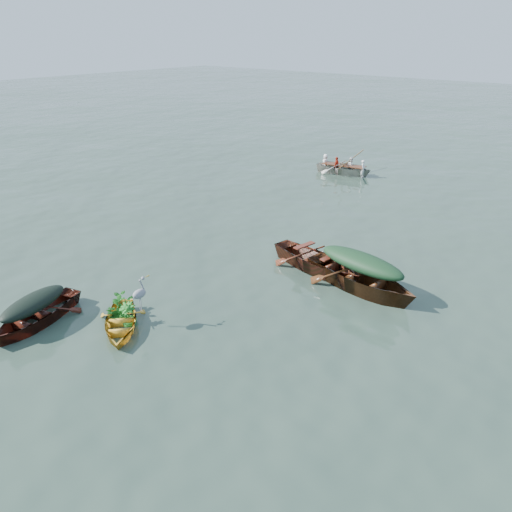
{
  "coord_description": "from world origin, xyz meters",
  "views": [
    {
      "loc": [
        9.43,
        -8.76,
        7.03
      ],
      "look_at": [
        0.3,
        2.22,
        0.5
      ],
      "focal_mm": 35.0,
      "sensor_mm": 36.0,
      "label": 1
    }
  ],
  "objects": [
    {
      "name": "dark_tarp_cover",
      "position": [
        -2.08,
        -3.87,
        0.66
      ],
      "size": [
        1.26,
        2.14,
        0.4
      ],
      "primitive_type": "ellipsoid",
      "rotation": [
        0.0,
        0.0,
        0.27
      ],
      "color": "black",
      "rests_on": "dark_covered_boat"
    },
    {
      "name": "dinghy_weeds",
      "position": [
        -0.58,
        -2.25,
        0.66
      ],
      "size": [
        1.14,
        1.12,
        0.6
      ],
      "primitive_type": "imported",
      "rotation": [
        0.0,
        0.0,
        0.85
      ],
      "color": "#185E19",
      "rests_on": "yellow_dinghy"
    },
    {
      "name": "oars",
      "position": [
        -3.52,
        14.04,
        0.52
      ],
      "size": [
        1.05,
        2.67,
        0.06
      ],
      "primitive_type": null,
      "rotation": [
        0.0,
        0.0,
        1.75
      ],
      "color": "brown",
      "rests_on": "rowed_boat"
    },
    {
      "name": "yellow_dinghy",
      "position": [
        -0.18,
        -2.63,
        0.0
      ],
      "size": [
        2.89,
        2.74,
        0.73
      ],
      "primitive_type": "imported",
      "rotation": [
        0.0,
        0.0,
        0.85
      ],
      "color": "gold",
      "rests_on": "ground"
    },
    {
      "name": "rowed_boat",
      "position": [
        -3.52,
        14.04,
        0.0
      ],
      "size": [
        4.29,
        1.96,
        0.98
      ],
      "primitive_type": "imported",
      "rotation": [
        0.0,
        0.0,
        1.75
      ],
      "color": "beige",
      "rests_on": "ground"
    },
    {
      "name": "heron",
      "position": [
        0.14,
        -2.19,
        0.82
      ],
      "size": [
        0.49,
        0.47,
        0.92
      ],
      "primitive_type": null,
      "rotation": [
        0.0,
        0.0,
        0.85
      ],
      "color": "gray",
      "rests_on": "yellow_dinghy"
    },
    {
      "name": "green_tarp_boat",
      "position": [
        3.48,
        3.16,
        0.0
      ],
      "size": [
        5.28,
        2.3,
        1.24
      ],
      "primitive_type": "imported",
      "rotation": [
        0.0,
        0.0,
        1.43
      ],
      "color": "#4E2812",
      "rests_on": "ground"
    },
    {
      "name": "rowers",
      "position": [
        -3.52,
        14.04,
        0.87
      ],
      "size": [
        3.05,
        1.61,
        0.76
      ],
      "primitive_type": "imported",
      "rotation": [
        0.0,
        0.0,
        1.75
      ],
      "color": "silver",
      "rests_on": "rowed_boat"
    },
    {
      "name": "ground",
      "position": [
        0.0,
        0.0,
        0.0
      ],
      "size": [
        140.0,
        140.0,
        0.0
      ],
      "primitive_type": "plane",
      "color": "#324639",
      "rests_on": "ground"
    },
    {
      "name": "green_tarp_cover",
      "position": [
        3.48,
        3.16,
        0.88
      ],
      "size": [
        2.9,
        1.27,
        0.52
      ],
      "primitive_type": "ellipsoid",
      "rotation": [
        0.0,
        0.0,
        1.43
      ],
      "color": "black",
      "rests_on": "green_tarp_boat"
    },
    {
      "name": "thwart_benches",
      "position": [
        1.82,
        3.41,
        0.59
      ],
      "size": [
        2.49,
        1.29,
        0.04
      ],
      "primitive_type": null,
      "rotation": [
        0.0,
        0.0,
        1.39
      ],
      "color": "#521E13",
      "rests_on": "open_wooden_boat"
    },
    {
      "name": "open_wooden_boat",
      "position": [
        1.82,
        3.41,
        0.0
      ],
      "size": [
        4.93,
        2.29,
        1.13
      ],
      "primitive_type": "imported",
      "rotation": [
        0.0,
        0.0,
        1.39
      ],
      "color": "maroon",
      "rests_on": "ground"
    },
    {
      "name": "dark_covered_boat",
      "position": [
        -2.08,
        -3.87,
        0.0
      ],
      "size": [
        2.3,
        3.89,
        0.91
      ],
      "primitive_type": "imported",
      "rotation": [
        0.0,
        0.0,
        0.27
      ],
      "color": "#41180F",
      "rests_on": "ground"
    }
  ]
}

